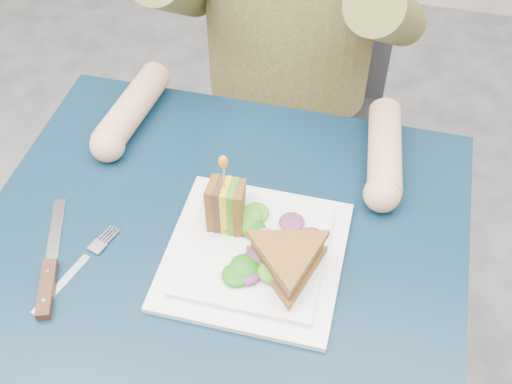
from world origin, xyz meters
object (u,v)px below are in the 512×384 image
(table, at_px, (212,294))
(sandwich_flat, at_px, (288,260))
(chair, at_px, (294,88))
(sandwich_upright, at_px, (226,205))
(fork, at_px, (75,271))
(knife, at_px, (49,277))
(plate, at_px, (254,254))

(table, distance_m, sandwich_flat, 0.17)
(chair, bearing_deg, sandwich_upright, -89.45)
(fork, bearing_deg, table, 17.45)
(chair, relative_size, fork, 5.30)
(chair, height_order, sandwich_upright, chair)
(fork, xyz_separation_m, knife, (-0.03, -0.02, 0.00))
(sandwich_upright, xyz_separation_m, knife, (-0.22, -0.16, -0.05))
(sandwich_flat, relative_size, fork, 1.11)
(table, relative_size, chair, 0.81)
(fork, bearing_deg, plate, 19.46)
(sandwich_flat, relative_size, knife, 0.91)
(plate, relative_size, fork, 1.48)
(plate, bearing_deg, fork, -160.54)
(sandwich_flat, xyz_separation_m, fork, (-0.31, -0.06, -0.04))
(chair, height_order, sandwich_flat, chair)
(sandwich_upright, distance_m, knife, 0.28)
(table, distance_m, knife, 0.25)
(sandwich_upright, bearing_deg, chair, 90.55)
(table, relative_size, fork, 4.28)
(chair, relative_size, plate, 3.58)
(sandwich_flat, bearing_deg, fork, -168.25)
(chair, distance_m, plate, 0.67)
(plate, distance_m, knife, 0.30)
(chair, bearing_deg, sandwich_flat, -80.01)
(sandwich_upright, bearing_deg, knife, -145.32)
(sandwich_flat, bearing_deg, chair, 99.99)
(table, bearing_deg, chair, 90.00)
(sandwich_flat, height_order, sandwich_upright, sandwich_upright)
(table, xyz_separation_m, chair, (0.00, 0.66, -0.11))
(sandwich_flat, height_order, knife, sandwich_flat)
(table, relative_size, sandwich_upright, 6.23)
(sandwich_flat, distance_m, sandwich_upright, 0.13)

